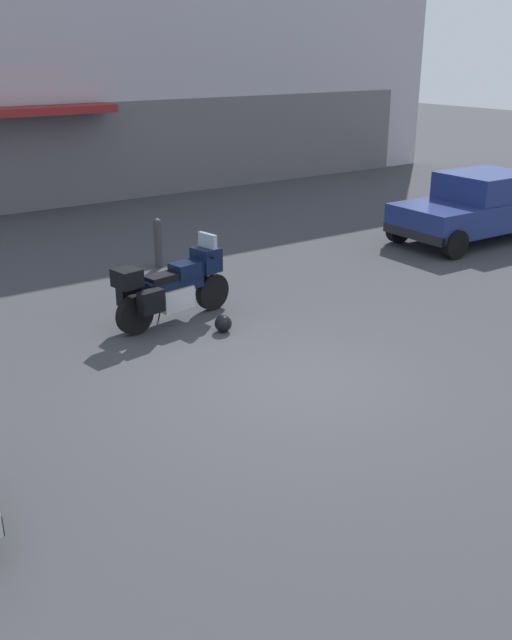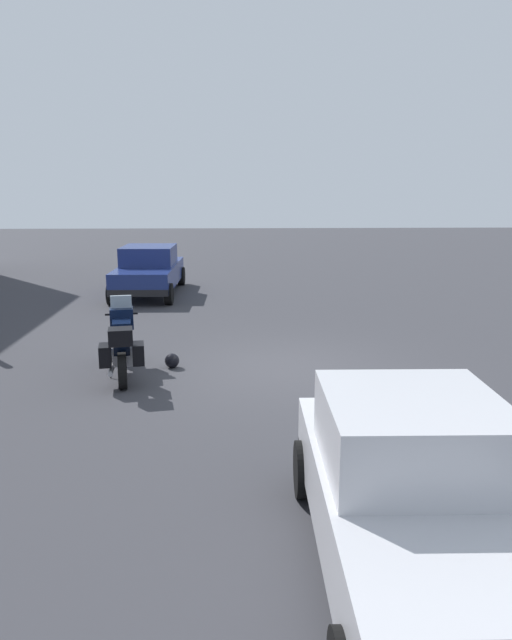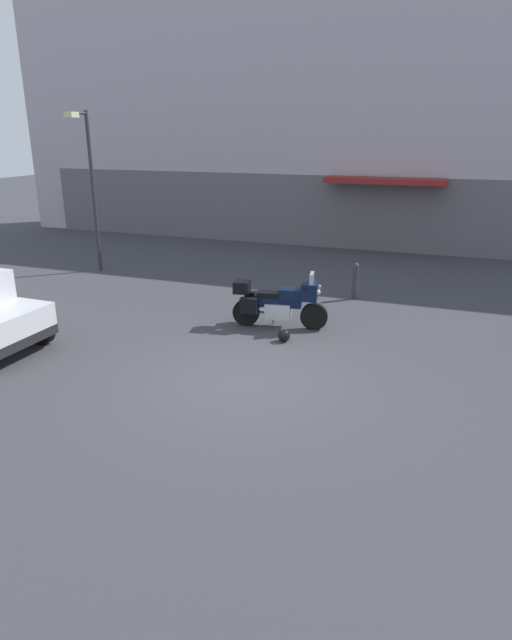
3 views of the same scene
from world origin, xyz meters
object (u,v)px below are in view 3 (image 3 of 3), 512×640
Objects in this scene: motorcycle at (278,302)px; helmet at (284,335)px; streetlamp_curbside at (89,177)px; bollard_curbside at (355,280)px.

motorcycle is 1.07m from helmet.
streetlamp_curbside reaches higher than helmet.
motorcycle is 3.21m from bollard_curbside.
bollard_curbside is (1.28, 2.95, -0.08)m from motorcycle.
helmet is 3.91m from bollard_curbside.
bollard_curbside is (0.85, 3.80, 0.40)m from helmet.
streetlamp_curbside is at bearing 152.61° from helmet.
bollard_curbside is at bearing 56.94° from motorcycle.
streetlamp_curbside reaches higher than motorcycle.
motorcycle is 0.45× the size of streetlamp_curbside.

